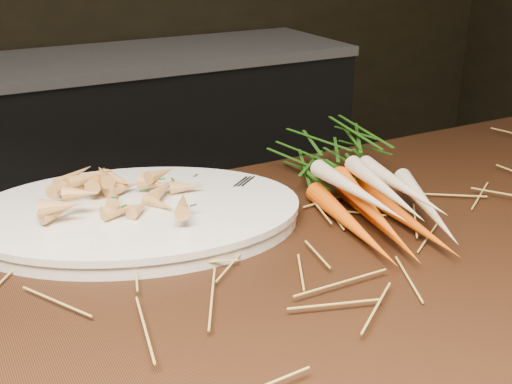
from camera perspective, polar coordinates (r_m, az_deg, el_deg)
back_counter at (r=2.81m, az=-10.38°, el=3.62°), size 1.82×0.62×0.84m
straw_bedding at (r=0.93m, az=7.51°, el=-4.17°), size 1.40×0.60×0.02m
root_veg_bunch at (r=1.07m, az=7.91°, el=1.73°), size 0.24×0.50×0.09m
serving_platter at (r=0.99m, az=-10.63°, el=-2.25°), size 0.58×0.48×0.03m
roasted_veg_heap at (r=0.97m, az=-10.80°, el=-0.08°), size 0.29×0.25×0.05m
serving_fork at (r=0.97m, az=-0.33°, el=-1.34°), size 0.16×0.12×0.00m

